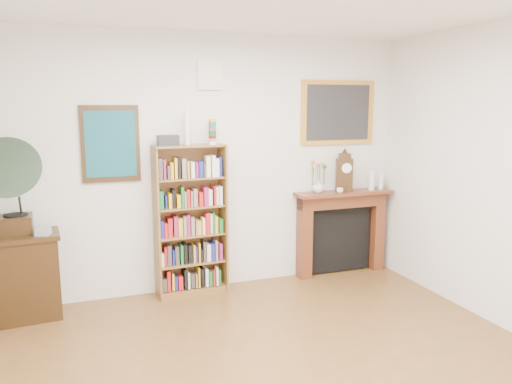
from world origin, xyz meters
The scene contains 14 objects.
room centered at (0.00, 0.00, 1.40)m, with size 4.51×5.01×2.81m.
teal_poster centered at (-1.05, 2.48, 1.65)m, with size 0.58×0.04×0.78m.
small_picture centered at (0.00, 2.48, 2.35)m, with size 0.26×0.04×0.30m.
gilt_painting centered at (1.55, 2.48, 1.95)m, with size 0.95×0.04×0.75m.
bookshelf centered at (-0.27, 2.35, 0.91)m, with size 0.77×0.32×1.88m.
side_cabinet centered at (-1.89, 2.26, 0.42)m, with size 0.61×0.45×0.84m, color black.
fireplace centered at (1.59, 2.41, 0.59)m, with size 1.21×0.29×1.02m.
gramophone centered at (-1.96, 2.15, 1.36)m, with size 0.59×0.73×0.93m.
cd_stack centered at (-1.72, 2.16, 0.88)m, with size 0.12×0.12×0.08m, color silver.
mantel_clock centered at (1.60, 2.37, 1.24)m, with size 0.22×0.18×0.45m.
flower_vase centered at (1.27, 2.39, 1.10)m, with size 0.14×0.14×0.15m, color silver.
teacup centered at (1.49, 2.27, 1.05)m, with size 0.08×0.08×0.06m, color silver.
bottle_left centered at (1.95, 2.33, 1.14)m, with size 0.07×0.07×0.24m, color silver.
bottle_right centered at (2.10, 2.35, 1.12)m, with size 0.06×0.06×0.20m, color silver.
Camera 1 is at (-1.38, -2.79, 2.05)m, focal length 35.00 mm.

